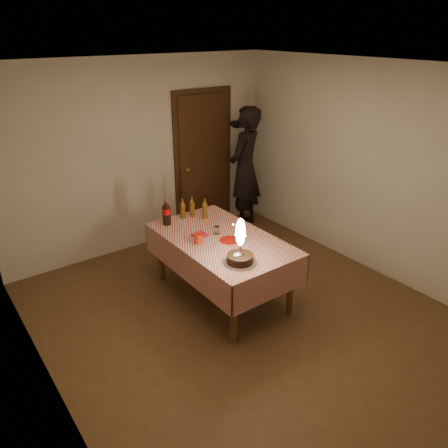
{
  "coord_description": "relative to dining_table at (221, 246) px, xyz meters",
  "views": [
    {
      "loc": [
        -2.54,
        -3.08,
        2.93
      ],
      "look_at": [
        0.04,
        0.41,
        0.95
      ],
      "focal_mm": 35.0,
      "sensor_mm": 36.0,
      "label": 1
    }
  ],
  "objects": [
    {
      "name": "red_cup",
      "position": [
        -0.28,
        0.06,
        0.15
      ],
      "size": [
        0.08,
        0.08,
        0.1
      ],
      "primitive_type": "cylinder",
      "color": "#B7230C",
      "rests_on": "dining_table"
    },
    {
      "name": "red_plate",
      "position": [
        0.04,
        -0.1,
        0.11
      ],
      "size": [
        0.22,
        0.22,
        0.01
      ],
      "primitive_type": "cylinder",
      "color": "#AE150C",
      "rests_on": "dining_table"
    },
    {
      "name": "room_shell",
      "position": [
        -0.01,
        -0.39,
        1.0
      ],
      "size": [
        4.04,
        4.54,
        2.62
      ],
      "color": "beige",
      "rests_on": "ground"
    },
    {
      "name": "amber_bottle_left",
      "position": [
        -0.05,
        0.74,
        0.22
      ],
      "size": [
        0.06,
        0.06,
        0.25
      ],
      "color": "#5F3C10",
      "rests_on": "dining_table"
    },
    {
      "name": "cola_bottle",
      "position": [
        -0.3,
        0.69,
        0.25
      ],
      "size": [
        0.1,
        0.1,
        0.32
      ],
      "color": "black",
      "rests_on": "dining_table"
    },
    {
      "name": "amber_bottle_mid",
      "position": [
        0.07,
        0.72,
        0.22
      ],
      "size": [
        0.06,
        0.06,
        0.25
      ],
      "color": "#5F3C10",
      "rests_on": "dining_table"
    },
    {
      "name": "ground",
      "position": [
        -0.04,
        -0.46,
        -0.66
      ],
      "size": [
        4.0,
        4.5,
        0.01
      ],
      "primitive_type": "cube",
      "color": "brown",
      "rests_on": "ground"
    },
    {
      "name": "napkin_stack",
      "position": [
        -0.16,
        0.19,
        0.11
      ],
      "size": [
        0.15,
        0.15,
        0.02
      ],
      "primitive_type": "cube",
      "color": "red",
      "rests_on": "dining_table"
    },
    {
      "name": "amber_bottle_right",
      "position": [
        0.17,
        0.57,
        0.22
      ],
      "size": [
        0.06,
        0.06,
        0.25
      ],
      "color": "#5F3C10",
      "rests_on": "dining_table"
    },
    {
      "name": "photographer",
      "position": [
        1.46,
        1.39,
        0.29
      ],
      "size": [
        0.82,
        0.71,
        1.89
      ],
      "color": "black",
      "rests_on": "ground"
    },
    {
      "name": "clear_cup",
      "position": [
        0.02,
        0.12,
        0.15
      ],
      "size": [
        0.07,
        0.07,
        0.09
      ],
      "primitive_type": "cylinder",
      "color": "silver",
      "rests_on": "dining_table"
    },
    {
      "name": "dining_table",
      "position": [
        0.0,
        0.0,
        0.0
      ],
      "size": [
        1.02,
        1.72,
        0.76
      ],
      "color": "brown",
      "rests_on": "ground"
    },
    {
      "name": "birthday_cake",
      "position": [
        -0.18,
        -0.56,
        0.22
      ],
      "size": [
        0.34,
        0.34,
        0.48
      ],
      "color": "white",
      "rests_on": "dining_table"
    }
  ]
}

